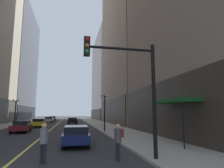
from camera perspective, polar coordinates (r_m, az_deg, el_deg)
ground_plane at (r=39.78m, az=-15.84°, el=-11.34°), size 200.00×200.00×0.00m
sidewalk_left at (r=41.15m, az=-27.56°, el=-10.50°), size 4.50×78.00×0.15m
sidewalk_right at (r=40.10m, az=-3.75°, el=-11.50°), size 4.50×78.00×0.15m
lane_centre_stripe at (r=39.78m, az=-15.84°, el=-11.33°), size 0.16×70.00×0.01m
building_left_far at (r=69.62m, az=-29.08°, el=5.23°), size 15.84×26.00×34.95m
building_right_mid at (r=48.73m, az=6.82°, el=23.31°), size 11.59×24.00×55.85m
building_right_far at (r=67.01m, az=-0.32°, el=1.66°), size 10.65×26.00×28.15m
storefront_awning_right at (r=14.34m, az=18.01°, el=-4.92°), size 1.60×4.33×3.12m
car_navy at (r=13.97m, az=-10.53°, el=-14.41°), size 1.81×4.36×1.32m
car_maroon at (r=25.12m, az=-24.97°, el=-11.08°), size 1.87×4.15×1.32m
car_yellow at (r=33.35m, az=-20.64°, el=-10.49°), size 1.92×4.58×1.32m
car_black at (r=39.63m, az=-11.55°, el=-10.46°), size 1.96×4.26×1.32m
car_silver at (r=48.49m, az=-17.98°, el=-9.83°), size 1.94×4.26×1.32m
car_red at (r=58.22m, az=-17.10°, el=-9.58°), size 1.94×4.20×1.32m
pedestrian_with_orange_bag at (r=9.49m, az=1.72°, el=-15.88°), size 0.37×0.37×1.67m
pedestrian_in_grey_suit at (r=9.46m, az=-19.38°, el=-15.14°), size 0.47×0.47×1.74m
traffic_light_near_right at (r=9.13m, az=6.03°, el=1.33°), size 3.43×0.34×5.65m
street_lamp_left_far at (r=35.95m, az=-26.43°, el=-5.92°), size 1.06×0.36×4.43m
street_lamp_right_mid at (r=22.79m, az=-2.17°, el=-5.81°), size 1.06×0.36×4.43m
fire_hydrant_right at (r=17.10m, az=2.98°, el=-14.50°), size 0.28×0.28×0.80m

